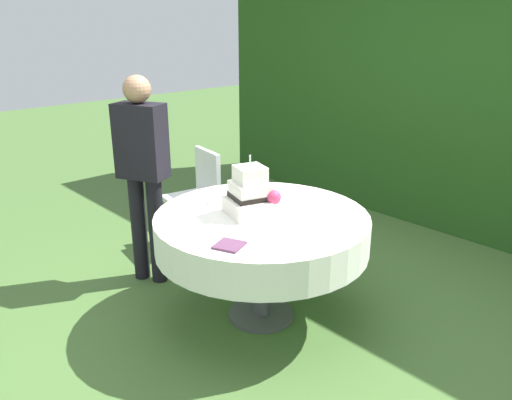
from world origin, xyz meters
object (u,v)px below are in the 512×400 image
(serving_plate_near, at_px, (309,218))
(standing_person, at_px, (143,167))
(serving_plate_far, at_px, (249,192))
(wedding_cake, at_px, (251,195))
(serving_plate_left, at_px, (216,202))
(cake_table, at_px, (262,231))
(garden_chair, at_px, (198,190))
(napkin_stack, at_px, (229,245))

(serving_plate_near, distance_m, standing_person, 1.34)
(serving_plate_far, bearing_deg, wedding_cake, -40.63)
(wedding_cake, bearing_deg, serving_plate_left, -173.32)
(cake_table, bearing_deg, garden_chair, 162.58)
(cake_table, xyz_separation_m, serving_plate_far, (-0.39, 0.24, 0.12))
(serving_plate_near, relative_size, napkin_stack, 0.84)
(cake_table, relative_size, serving_plate_far, 9.82)
(serving_plate_left, xyz_separation_m, garden_chair, (-0.83, 0.46, -0.22))
(serving_plate_near, bearing_deg, cake_table, -146.89)
(cake_table, bearing_deg, serving_plate_far, 148.02)
(serving_plate_left, distance_m, napkin_stack, 0.72)
(wedding_cake, relative_size, garden_chair, 0.45)
(standing_person, bearing_deg, napkin_stack, -8.98)
(serving_plate_near, bearing_deg, wedding_cake, -146.37)
(cake_table, xyz_separation_m, serving_plate_left, (-0.38, -0.08, 0.12))
(wedding_cake, distance_m, standing_person, 0.97)
(wedding_cake, bearing_deg, cake_table, 35.90)
(serving_plate_left, bearing_deg, serving_plate_far, 91.15)
(serving_plate_left, height_order, garden_chair, garden_chair)
(serving_plate_near, bearing_deg, serving_plate_left, -158.77)
(cake_table, relative_size, standing_person, 0.88)
(serving_plate_far, bearing_deg, cake_table, -31.98)
(serving_plate_left, distance_m, garden_chair, 0.98)
(wedding_cake, xyz_separation_m, garden_chair, (-1.16, 0.42, -0.35))
(napkin_stack, distance_m, garden_chair, 1.69)
(garden_chair, height_order, standing_person, standing_person)
(cake_table, distance_m, standing_person, 1.07)
(napkin_stack, distance_m, standing_person, 1.25)
(napkin_stack, bearing_deg, standing_person, 171.02)
(wedding_cake, height_order, serving_plate_near, wedding_cake)
(serving_plate_near, distance_m, serving_plate_left, 0.69)
(wedding_cake, height_order, napkin_stack, wedding_cake)
(napkin_stack, height_order, standing_person, standing_person)
(serving_plate_near, height_order, garden_chair, garden_chair)
(cake_table, xyz_separation_m, serving_plate_near, (0.26, 0.17, 0.12))
(wedding_cake, bearing_deg, napkin_stack, -56.27)
(serving_plate_far, bearing_deg, garden_chair, 170.44)
(serving_plate_far, bearing_deg, standing_person, -139.48)
(serving_plate_near, height_order, serving_plate_left, same)
(wedding_cake, distance_m, serving_plate_near, 0.40)
(serving_plate_far, xyz_separation_m, standing_person, (-0.61, -0.52, 0.16))
(cake_table, relative_size, napkin_stack, 9.28)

